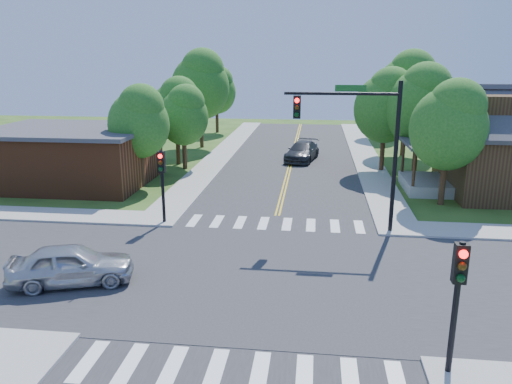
# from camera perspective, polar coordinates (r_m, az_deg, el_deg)

# --- Properties ---
(ground) EXTENTS (100.00, 100.00, 0.00)m
(ground) POSITION_cam_1_polar(r_m,az_deg,el_deg) (19.63, 0.70, -9.58)
(ground) COLOR #284E18
(ground) RESTS_ON ground
(road_ns) EXTENTS (10.00, 90.00, 0.04)m
(road_ns) POSITION_cam_1_polar(r_m,az_deg,el_deg) (19.62, 0.70, -9.52)
(road_ns) COLOR #2D2D30
(road_ns) RESTS_ON ground
(road_ew) EXTENTS (90.00, 10.00, 0.04)m
(road_ew) POSITION_cam_1_polar(r_m,az_deg,el_deg) (19.61, 0.70, -9.51)
(road_ew) COLOR #2D2D30
(road_ew) RESTS_ON ground
(intersection_patch) EXTENTS (10.20, 10.20, 0.06)m
(intersection_patch) POSITION_cam_1_polar(r_m,az_deg,el_deg) (19.63, 0.70, -9.58)
(intersection_patch) COLOR #2D2D30
(intersection_patch) RESTS_ON ground
(sidewalk_nw) EXTENTS (40.00, 40.00, 0.14)m
(sidewalk_nw) POSITION_cam_1_polar(r_m,az_deg,el_deg) (38.79, -20.51, 2.11)
(sidewalk_nw) COLOR #9E9B93
(sidewalk_nw) RESTS_ON ground
(crosswalk_north) EXTENTS (8.85, 2.00, 0.01)m
(crosswalk_north) POSITION_cam_1_polar(r_m,az_deg,el_deg) (25.35, 2.21, -3.63)
(crosswalk_north) COLOR white
(crosswalk_north) RESTS_ON ground
(crosswalk_south) EXTENTS (8.85, 2.00, 0.01)m
(crosswalk_south) POSITION_cam_1_polar(r_m,az_deg,el_deg) (14.25, -2.15, -19.85)
(crosswalk_south) COLOR white
(crosswalk_south) RESTS_ON ground
(centerline) EXTENTS (0.30, 90.00, 0.01)m
(centerline) POSITION_cam_1_polar(r_m,az_deg,el_deg) (19.61, 0.70, -9.46)
(centerline) COLOR yellow
(centerline) RESTS_ON ground
(signal_mast_ne) EXTENTS (5.30, 0.42, 7.20)m
(signal_mast_ne) POSITION_cam_1_polar(r_m,az_deg,el_deg) (23.63, 11.77, 6.68)
(signal_mast_ne) COLOR black
(signal_mast_ne) RESTS_ON ground
(signal_pole_se) EXTENTS (0.34, 0.42, 3.80)m
(signal_pole_se) POSITION_cam_1_polar(r_m,az_deg,el_deg) (13.82, 22.10, -9.75)
(signal_pole_se) COLOR black
(signal_pole_se) RESTS_ON ground
(signal_pole_nw) EXTENTS (0.34, 0.42, 3.80)m
(signal_pole_nw) POSITION_cam_1_polar(r_m,az_deg,el_deg) (25.09, -10.71, 2.13)
(signal_pole_nw) COLOR black
(signal_pole_nw) RESTS_ON ground
(building_nw) EXTENTS (10.40, 8.40, 3.73)m
(building_nw) POSITION_cam_1_polar(r_m,az_deg,el_deg) (35.42, -20.35, 3.95)
(building_nw) COLOR brown
(building_nw) RESTS_ON ground
(tree_e_a) EXTENTS (4.21, 4.00, 7.16)m
(tree_e_a) POSITION_cam_1_polar(r_m,az_deg,el_deg) (29.70, 21.33, 7.35)
(tree_e_a) COLOR #382314
(tree_e_a) RESTS_ON ground
(tree_e_b) EXTENTS (4.67, 4.44, 7.94)m
(tree_e_b) POSITION_cam_1_polar(r_m,az_deg,el_deg) (36.06, 18.34, 9.65)
(tree_e_b) COLOR #382314
(tree_e_b) RESTS_ON ground
(tree_e_c) EXTENTS (5.22, 4.96, 8.88)m
(tree_e_c) POSITION_cam_1_polar(r_m,az_deg,el_deg) (44.21, 17.00, 11.46)
(tree_e_c) COLOR #382314
(tree_e_c) RESTS_ON ground
(tree_e_d) EXTENTS (4.16, 3.95, 7.07)m
(tree_e_d) POSITION_cam_1_polar(r_m,az_deg,el_deg) (53.52, 14.47, 10.91)
(tree_e_d) COLOR #382314
(tree_e_d) RESTS_ON ground
(tree_w_a) EXTENTS (3.91, 3.71, 6.64)m
(tree_w_a) POSITION_cam_1_polar(r_m,az_deg,el_deg) (32.72, -13.18, 8.02)
(tree_w_a) COLOR #382314
(tree_w_a) RESTS_ON ground
(tree_w_b) EXTENTS (4.03, 3.82, 6.84)m
(tree_w_b) POSITION_cam_1_polar(r_m,az_deg,el_deg) (39.24, -8.99, 9.56)
(tree_w_b) COLOR #382314
(tree_w_b) RESTS_ON ground
(tree_w_c) EXTENTS (5.31, 5.04, 9.03)m
(tree_w_c) POSITION_cam_1_polar(r_m,az_deg,el_deg) (46.53, -6.32, 12.29)
(tree_w_c) COLOR #382314
(tree_w_c) RESTS_ON ground
(tree_w_d) EXTENTS (4.27, 4.06, 7.26)m
(tree_w_d) POSITION_cam_1_polar(r_m,az_deg,el_deg) (55.95, -4.47, 11.63)
(tree_w_d) COLOR #382314
(tree_w_d) RESTS_ON ground
(tree_house) EXTENTS (4.47, 4.24, 7.59)m
(tree_house) POSITION_cam_1_polar(r_m,az_deg,el_deg) (37.27, 14.72, 9.73)
(tree_house) COLOR #382314
(tree_house) RESTS_ON ground
(tree_bldg) EXTENTS (3.73, 3.54, 6.34)m
(tree_bldg) POSITION_cam_1_polar(r_m,az_deg,el_deg) (37.58, -8.23, 8.84)
(tree_bldg) COLOR #382314
(tree_bldg) RESTS_ON ground
(car_silver) EXTENTS (4.44, 5.54, 1.52)m
(car_silver) POSITION_cam_1_polar(r_m,az_deg,el_deg) (19.87, -20.36, -7.87)
(car_silver) COLOR #B9BBC1
(car_silver) RESTS_ON ground
(car_dgrey) EXTENTS (4.05, 5.93, 1.49)m
(car_dgrey) POSITION_cam_1_polar(r_m,az_deg,el_deg) (40.85, 5.29, 4.61)
(car_dgrey) COLOR #303336
(car_dgrey) RESTS_ON ground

